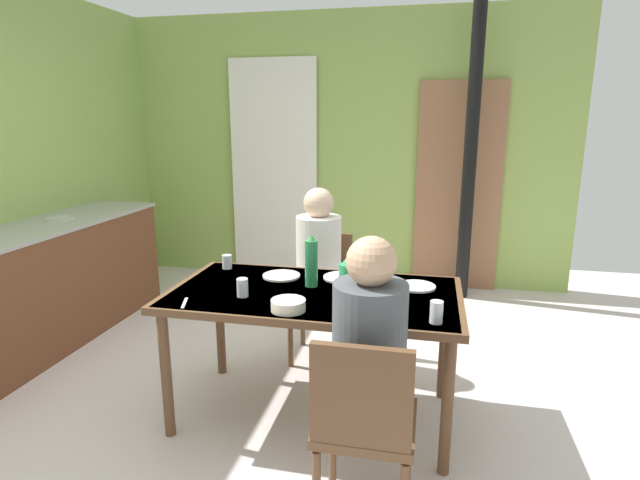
# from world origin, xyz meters

# --- Properties ---
(ground_plane) EXTENTS (6.86, 6.86, 0.00)m
(ground_plane) POSITION_xyz_m (0.00, 0.00, 0.00)
(ground_plane) COLOR silver
(wall_back) EXTENTS (4.56, 0.10, 2.66)m
(wall_back) POSITION_xyz_m (0.00, 2.64, 1.33)
(wall_back) COLOR #93B155
(wall_back) RESTS_ON ground_plane
(door_wooden) EXTENTS (0.80, 0.05, 2.00)m
(door_wooden) POSITION_xyz_m (1.19, 2.56, 1.00)
(door_wooden) COLOR #956243
(door_wooden) RESTS_ON ground_plane
(stove_pipe_column) EXTENTS (0.12, 0.12, 2.66)m
(stove_pipe_column) POSITION_xyz_m (1.26, 2.29, 1.33)
(stove_pipe_column) COLOR black
(stove_pipe_column) RESTS_ON ground_plane
(curtain_panel) EXTENTS (0.90, 0.03, 2.24)m
(curtain_panel) POSITION_xyz_m (-0.66, 2.54, 1.12)
(curtain_panel) COLOR white
(curtain_panel) RESTS_ON ground_plane
(kitchen_counter) EXTENTS (0.61, 2.42, 0.91)m
(kitchen_counter) POSITION_xyz_m (-1.85, 0.49, 0.45)
(kitchen_counter) COLOR brown
(kitchen_counter) RESTS_ON ground_plane
(dining_table) EXTENTS (1.57, 0.84, 0.75)m
(dining_table) POSITION_xyz_m (0.34, 0.05, 0.68)
(dining_table) COLOR brown
(dining_table) RESTS_ON ground_plane
(chair_near_diner) EXTENTS (0.40, 0.40, 0.87)m
(chair_near_diner) POSITION_xyz_m (0.72, -0.72, 0.50)
(chair_near_diner) COLOR brown
(chair_near_diner) RESTS_ON ground_plane
(chair_far_diner) EXTENTS (0.40, 0.40, 0.87)m
(chair_far_diner) POSITION_xyz_m (0.22, 0.83, 0.50)
(chair_far_diner) COLOR brown
(chair_far_diner) RESTS_ON ground_plane
(person_near_diner) EXTENTS (0.30, 0.37, 0.77)m
(person_near_diner) POSITION_xyz_m (0.72, -0.59, 0.78)
(person_near_diner) COLOR #434D57
(person_near_diner) RESTS_ON ground_plane
(person_far_diner) EXTENTS (0.30, 0.37, 0.77)m
(person_far_diner) POSITION_xyz_m (0.22, 0.69, 0.78)
(person_far_diner) COLOR silver
(person_far_diner) RESTS_ON ground_plane
(water_bottle_green_near) EXTENTS (0.07, 0.07, 0.30)m
(water_bottle_green_near) POSITION_xyz_m (0.30, 0.13, 0.89)
(water_bottle_green_near) COLOR #298549
(water_bottle_green_near) RESTS_ON dining_table
(water_bottle_green_far) EXTENTS (0.08, 0.08, 0.29)m
(water_bottle_green_far) POSITION_xyz_m (0.57, -0.26, 0.88)
(water_bottle_green_far) COLOR green
(water_bottle_green_far) RESTS_ON dining_table
(serving_bowl_center) EXTENTS (0.17, 0.17, 0.05)m
(serving_bowl_center) POSITION_xyz_m (0.28, -0.25, 0.77)
(serving_bowl_center) COLOR white
(serving_bowl_center) RESTS_ON dining_table
(dinner_plate_near_left) EXTENTS (0.21, 0.21, 0.01)m
(dinner_plate_near_left) POSITION_xyz_m (0.88, 0.24, 0.75)
(dinner_plate_near_left) COLOR white
(dinner_plate_near_left) RESTS_ON dining_table
(dinner_plate_near_right) EXTENTS (0.22, 0.22, 0.01)m
(dinner_plate_near_right) POSITION_xyz_m (0.45, 0.31, 0.75)
(dinner_plate_near_right) COLOR white
(dinner_plate_near_right) RESTS_ON dining_table
(dinner_plate_far_center) EXTENTS (0.22, 0.22, 0.01)m
(dinner_plate_far_center) POSITION_xyz_m (0.09, 0.26, 0.75)
(dinner_plate_far_center) COLOR white
(dinner_plate_far_center) RESTS_ON dining_table
(drinking_glass_by_near_diner) EXTENTS (0.06, 0.06, 0.10)m
(drinking_glass_by_near_diner) POSITION_xyz_m (0.98, -0.25, 0.80)
(drinking_glass_by_near_diner) COLOR silver
(drinking_glass_by_near_diner) RESTS_ON dining_table
(drinking_glass_by_far_diner) EXTENTS (0.06, 0.06, 0.10)m
(drinking_glass_by_far_diner) POSITION_xyz_m (-0.01, -0.11, 0.80)
(drinking_glass_by_far_diner) COLOR silver
(drinking_glass_by_far_diner) RESTS_ON dining_table
(drinking_glass_spare_center) EXTENTS (0.06, 0.06, 0.09)m
(drinking_glass_spare_center) POSITION_xyz_m (-0.29, 0.35, 0.79)
(drinking_glass_spare_center) COLOR silver
(drinking_glass_spare_center) RESTS_ON dining_table
(cutlery_knife_near) EXTENTS (0.06, 0.15, 0.00)m
(cutlery_knife_near) POSITION_xyz_m (-0.26, -0.27, 0.75)
(cutlery_knife_near) COLOR silver
(cutlery_knife_near) RESTS_ON dining_table
(cutlery_fork_near) EXTENTS (0.11, 0.12, 0.00)m
(cutlery_fork_near) POSITION_xyz_m (0.67, 0.15, 0.75)
(cutlery_fork_near) COLOR silver
(cutlery_fork_near) RESTS_ON dining_table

